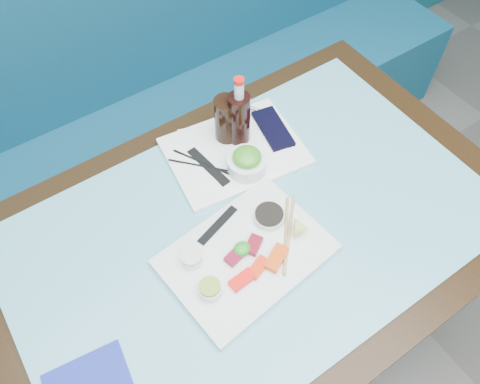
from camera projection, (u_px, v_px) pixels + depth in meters
booth_bench at (134, 127)px, 1.91m from camera, size 3.00×0.56×1.17m
dining_table at (253, 243)px, 1.28m from camera, size 1.40×0.90×0.75m
glass_top at (254, 227)px, 1.21m from camera, size 1.22×0.76×0.01m
sashimi_plate at (246, 255)px, 1.15m from camera, size 0.42×0.32×0.02m
salmon_left at (242, 280)px, 1.09m from camera, size 0.06×0.03×0.01m
salmon_mid at (258, 267)px, 1.11m from camera, size 0.06×0.05×0.01m
salmon_right at (276, 258)px, 1.12m from camera, size 0.08×0.06×0.02m
tuna_left at (235, 256)px, 1.12m from camera, size 0.05×0.04×0.02m
tuna_right at (254, 245)px, 1.14m from camera, size 0.06×0.05×0.02m
seaweed_garnish at (242, 249)px, 1.13m from camera, size 0.05×0.04×0.02m
ramekin_wasabi at (210, 290)px, 1.07m from camera, size 0.07×0.07×0.02m
wasabi_fill at (210, 287)px, 1.06m from camera, size 0.06×0.06×0.01m
ramekin_ginger at (192, 259)px, 1.12m from camera, size 0.07×0.07×0.02m
ginger_fill at (191, 256)px, 1.10m from camera, size 0.06×0.06×0.01m
soy_dish at (269, 216)px, 1.19m from camera, size 0.10×0.10×0.02m
soy_fill at (269, 214)px, 1.18m from camera, size 0.09×0.09×0.01m
lemon_wedge at (302, 228)px, 1.15m from camera, size 0.06×0.06×0.05m
chopstick_sleeve at (218, 225)px, 1.18m from camera, size 0.13×0.06×0.00m
wooden_chopstick_a at (286, 235)px, 1.16m from camera, size 0.15×0.18×0.01m
wooden_chopstick_b at (289, 233)px, 1.16m from camera, size 0.16×0.17×0.01m
serving_tray at (235, 151)px, 1.34m from camera, size 0.41×0.33×0.01m
paper_placemat at (235, 150)px, 1.33m from camera, size 0.36×0.31×0.00m
seaweed_bowl at (247, 164)px, 1.27m from camera, size 0.11×0.11×0.04m
seaweed_salad at (247, 157)px, 1.25m from camera, size 0.09×0.09×0.04m
cola_glass at (226, 119)px, 1.30m from camera, size 0.09×0.09×0.14m
navy_pouch at (273, 128)px, 1.37m from camera, size 0.10×0.17×0.01m
fork at (251, 108)px, 1.42m from camera, size 0.06×0.10×0.01m
black_chopstick_a at (207, 167)px, 1.29m from camera, size 0.16×0.17×0.01m
black_chopstick_b at (209, 166)px, 1.29m from camera, size 0.11×0.21×0.01m
tray_sleeve at (208, 166)px, 1.29m from camera, size 0.05×0.16×0.00m
cola_bottle_body at (239, 121)px, 1.29m from camera, size 0.07×0.07×0.18m
cola_bottle_neck at (239, 90)px, 1.20m from camera, size 0.03×0.03×0.05m
cola_bottle_cap at (239, 81)px, 1.17m from camera, size 0.03×0.03×0.01m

